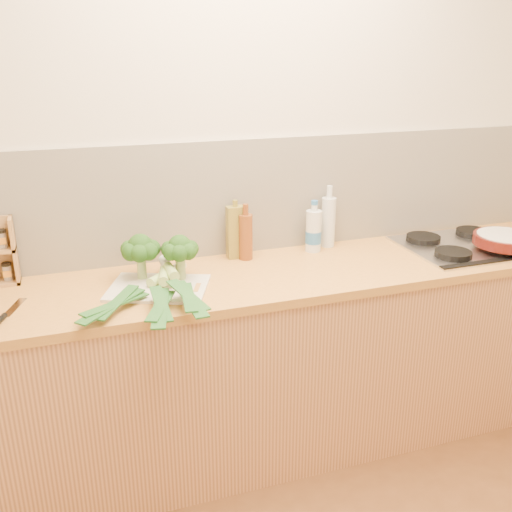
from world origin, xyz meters
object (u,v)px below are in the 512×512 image
(chopping_board, at_px, (158,288))
(skillet, at_px, (506,239))
(gas_hob, at_px, (464,245))
(chefs_knife, at_px, (2,318))

(chopping_board, distance_m, skillet, 1.66)
(gas_hob, relative_size, chefs_knife, 2.14)
(chefs_knife, bearing_deg, chopping_board, 29.41)
(gas_hob, height_order, chopping_board, gas_hob)
(chopping_board, relative_size, chefs_knife, 1.44)
(chopping_board, relative_size, skillet, 0.90)
(gas_hob, bearing_deg, skillet, -38.92)
(chefs_knife, relative_size, skillet, 0.63)
(chopping_board, distance_m, chefs_knife, 0.59)
(chopping_board, xyz_separation_m, skillet, (1.66, -0.08, 0.06))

